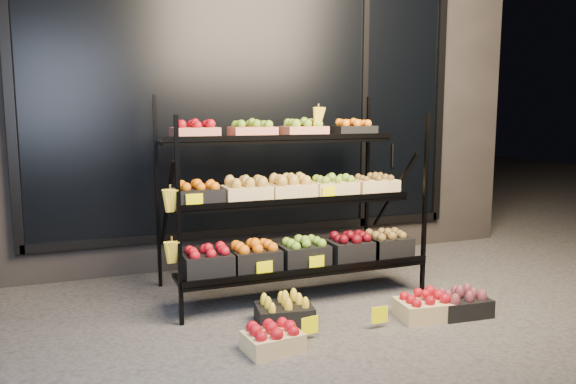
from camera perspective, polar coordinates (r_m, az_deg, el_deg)
name	(u,v)px	position (r m, az deg, el deg)	size (l,w,h in m)	color
ground	(322,314)	(4.35, 3.44, -12.31)	(24.00, 24.00, 0.00)	#514F4C
building	(227,91)	(6.51, -6.24, 10.14)	(6.00, 2.08, 3.50)	#2D2826
display_rack	(291,200)	(4.68, 0.34, -0.84)	(2.18, 1.02, 1.67)	black
tag_floor_a	(310,331)	(3.88, 2.22, -13.94)	(0.13, 0.01, 0.12)	#F5ED00
tag_floor_b	(379,320)	(4.11, 9.27, -12.73)	(0.13, 0.01, 0.12)	#F5ED00
floor_crate_left	(273,338)	(3.71, -1.56, -14.58)	(0.38, 0.30, 0.19)	#DCBE7F
floor_crate_midleft	(284,311)	(4.14, -0.39, -11.99)	(0.44, 0.35, 0.20)	black
floor_crate_midright	(425,306)	(4.36, 13.72, -11.17)	(0.43, 0.34, 0.20)	#DCBE7F
floor_crate_right	(461,303)	(4.50, 17.17, -10.70)	(0.41, 0.32, 0.20)	black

